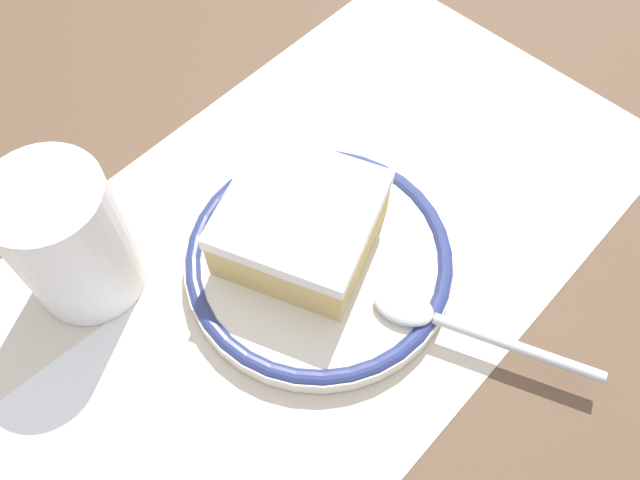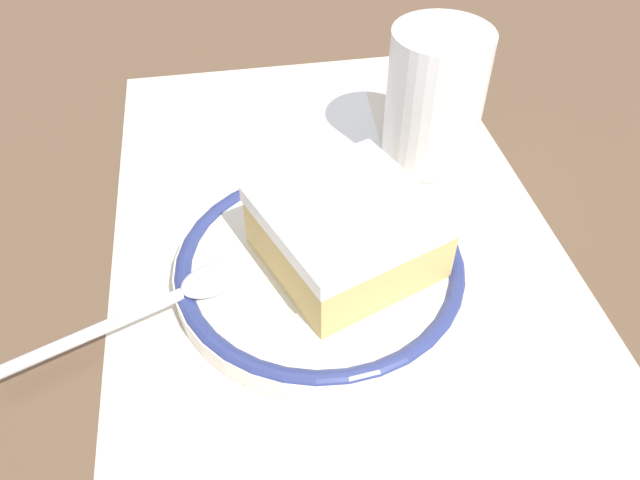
% 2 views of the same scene
% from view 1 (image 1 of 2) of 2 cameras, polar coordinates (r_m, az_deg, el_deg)
% --- Properties ---
extents(ground_plane, '(2.40, 2.40, 0.00)m').
position_cam_1_polar(ground_plane, '(0.46, -1.61, -1.05)').
color(ground_plane, brown).
extents(placemat, '(0.55, 0.30, 0.00)m').
position_cam_1_polar(placemat, '(0.46, -1.61, -1.00)').
color(placemat, beige).
rests_on(placemat, ground_plane).
extents(plate, '(0.19, 0.19, 0.02)m').
position_cam_1_polar(plate, '(0.45, 0.00, -1.63)').
color(plate, silver).
rests_on(plate, placemat).
extents(cake_slice, '(0.12, 0.12, 0.05)m').
position_cam_1_polar(cake_slice, '(0.43, -1.13, 1.67)').
color(cake_slice, '#DBB76B').
rests_on(cake_slice, plate).
extents(spoon, '(0.07, 0.14, 0.01)m').
position_cam_1_polar(spoon, '(0.43, 11.11, -7.11)').
color(spoon, silver).
rests_on(spoon, plate).
extents(cup, '(0.07, 0.07, 0.10)m').
position_cam_1_polar(cup, '(0.44, -20.91, -0.48)').
color(cup, white).
rests_on(cup, placemat).
extents(napkin, '(0.15, 0.13, 0.00)m').
position_cam_1_polar(napkin, '(0.43, -18.91, -16.55)').
color(napkin, white).
rests_on(napkin, placemat).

